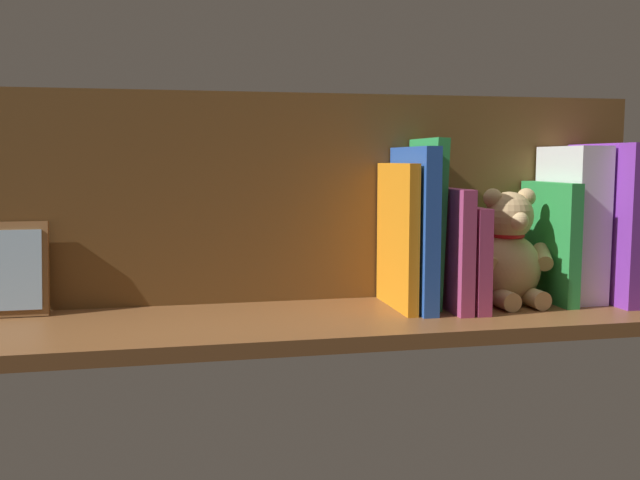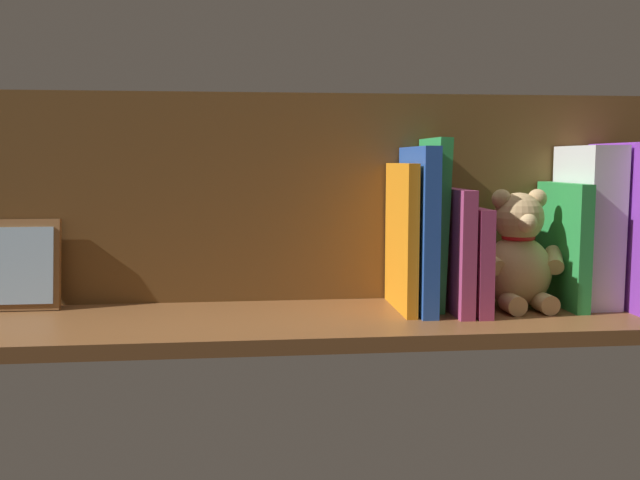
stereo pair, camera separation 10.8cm
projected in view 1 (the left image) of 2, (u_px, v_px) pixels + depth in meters
The scene contains 13 objects.
ground_plane at pixel (320, 322), 109.06cm from camera, with size 117.32×29.34×2.20cm, color brown.
shelf_back_panel at pixel (304, 198), 119.10cm from camera, with size 117.32×1.50×34.34cm, color brown.
book_0 at pixel (610, 248), 122.59cm from camera, with size 1.53×14.52×16.80cm, color silver.
book_1 at pixel (604, 222), 119.39cm from camera, with size 2.93×18.89×26.10cm, color purple.
dictionary_thick_white at pixel (571, 223), 120.44cm from camera, with size 5.69×14.53×25.68cm, color white.
book_2 at pixel (549, 242), 119.11cm from camera, with size 2.16×16.25×19.78cm, color green.
teddy_bear at pixel (509, 253), 116.48cm from camera, with size 15.32×12.02×18.88cm.
book_3 at pixel (461, 256), 114.95cm from camera, with size 2.24×18.41×16.19cm, color #B23F72.
book_4 at pixel (446, 247), 114.26cm from camera, with size 2.19×18.36×19.03cm, color #B23F72.
book_5 at pixel (425, 222), 115.76cm from camera, with size 1.97×13.27×26.82cm, color green.
book_6 at pixel (414, 228), 113.29cm from camera, with size 2.45×17.37×25.46cm, color blue.
book_7 at pixel (397, 236), 113.33cm from camera, with size 1.70×16.48×22.92cm, color orange.
picture_frame_leaning at pixel (10, 270), 107.41cm from camera, with size 10.91×4.02×14.33cm.
Camera 1 is at (22.29, 104.64, 23.43)cm, focal length 40.19 mm.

